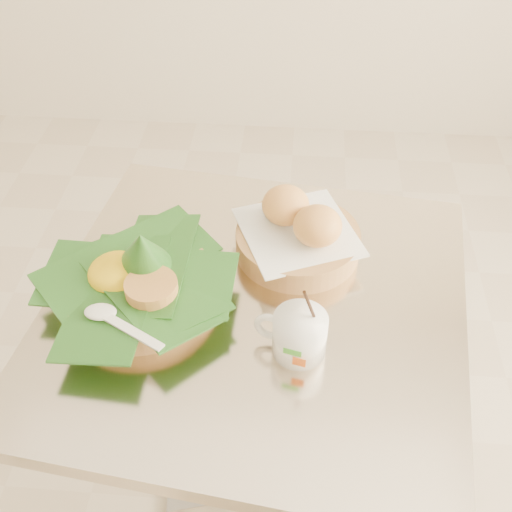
# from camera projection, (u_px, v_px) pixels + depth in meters

# --- Properties ---
(floor) EXTENTS (3.60, 3.60, 0.00)m
(floor) POSITION_uv_depth(u_px,v_px,m) (179.00, 500.00, 1.61)
(floor) COLOR beige
(floor) RESTS_ON ground
(cafe_table) EXTENTS (0.78, 0.78, 0.75)m
(cafe_table) POSITION_uv_depth(u_px,v_px,m) (256.00, 381.00, 1.24)
(cafe_table) COLOR gray
(cafe_table) RESTS_ON floor
(rice_basket) EXTENTS (0.32, 0.32, 0.16)m
(rice_basket) POSITION_uv_depth(u_px,v_px,m) (138.00, 279.00, 1.07)
(rice_basket) COLOR #AE8A4A
(rice_basket) RESTS_ON cafe_table
(bread_basket) EXTENTS (0.25, 0.25, 0.12)m
(bread_basket) POSITION_uv_depth(u_px,v_px,m) (299.00, 234.00, 1.16)
(bread_basket) COLOR #AE8A4A
(bread_basket) RESTS_ON cafe_table
(coffee_mug) EXTENTS (0.12, 0.09, 0.15)m
(coffee_mug) POSITION_uv_depth(u_px,v_px,m) (298.00, 333.00, 0.99)
(coffee_mug) COLOR white
(coffee_mug) RESTS_ON cafe_table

